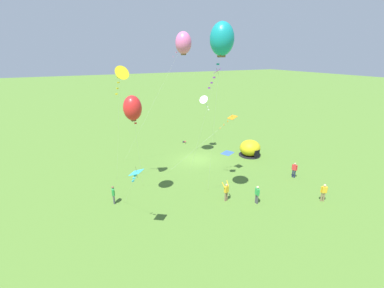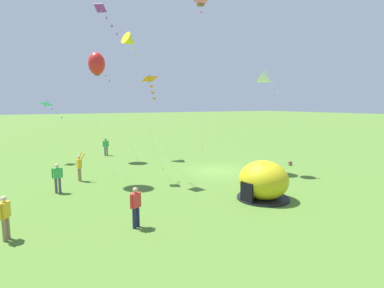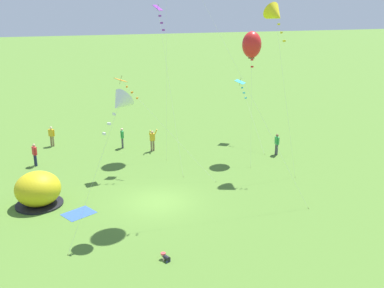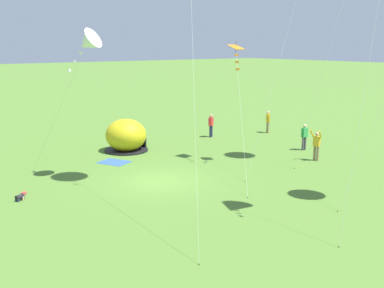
{
  "view_description": "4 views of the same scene",
  "coord_description": "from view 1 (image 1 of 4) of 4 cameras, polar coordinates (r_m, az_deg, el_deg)",
  "views": [
    {
      "loc": [
        13.83,
        26.64,
        12.66
      ],
      "look_at": [
        0.94,
        0.55,
        2.4
      ],
      "focal_mm": 24.0,
      "sensor_mm": 36.0,
      "label": 1
    },
    {
      "loc": [
        -18.54,
        13.0,
        5.1
      ],
      "look_at": [
        3.03,
        0.56,
        1.76
      ],
      "focal_mm": 28.0,
      "sensor_mm": 36.0,
      "label": 2
    },
    {
      "loc": [
        -5.92,
        -24.57,
        11.69
      ],
      "look_at": [
        2.92,
        2.09,
        2.81
      ],
      "focal_mm": 42.0,
      "sensor_mm": 36.0,
      "label": 3
    },
    {
      "loc": [
        18.53,
        -11.64,
        6.79
      ],
      "look_at": [
        0.58,
        1.64,
        1.82
      ],
      "focal_mm": 42.0,
      "sensor_mm": 36.0,
      "label": 4
    }
  ],
  "objects": [
    {
      "name": "popup_tent",
      "position": [
        34.35,
        12.78,
        -0.93
      ],
      "size": [
        2.81,
        2.81,
        2.1
      ],
      "color": "gold",
      "rests_on": "ground"
    },
    {
      "name": "person_near_tent",
      "position": [
        29.72,
        21.79,
        -5.24
      ],
      "size": [
        0.37,
        0.55,
        1.72
      ],
      "color": "#1E2347",
      "rests_on": "ground"
    },
    {
      "name": "person_strolling",
      "position": [
        26.22,
        27.22,
        -9.42
      ],
      "size": [
        0.51,
        0.4,
        1.72
      ],
      "color": "#8C7251",
      "rests_on": "ground"
    },
    {
      "name": "kite_orange",
      "position": [
        26.26,
        8.27,
        5.29
      ],
      "size": [
        5.94,
        4.49,
        6.96
      ],
      "color": "silver",
      "rests_on": "ground"
    },
    {
      "name": "kite_white",
      "position": [
        33.83,
        2.88,
        9.54
      ],
      "size": [
        4.1,
        2.96,
        7.58
      ],
      "color": "silver",
      "rests_on": "ground"
    },
    {
      "name": "kite_pink",
      "position": [
        28.81,
        -1.92,
        21.52
      ],
      "size": [
        7.23,
        5.06,
        14.86
      ],
      "color": "silver",
      "rests_on": "ground"
    },
    {
      "name": "kite_cyan",
      "position": [
        18.11,
        -12.39,
        -6.54
      ],
      "size": [
        1.15,
        5.5,
        5.48
      ],
      "color": "silver",
      "rests_on": "ground"
    },
    {
      "name": "kite_purple",
      "position": [
        22.34,
        5.03,
        14.38
      ],
      "size": [
        0.87,
        4.97,
        11.56
      ],
      "color": "silver",
      "rests_on": "ground"
    },
    {
      "name": "picnic_blanket",
      "position": [
        34.95,
        7.88,
        -2.0
      ],
      "size": [
        2.11,
        1.93,
        0.01
      ],
      "primitive_type": "cube",
      "rotation": [
        0.0,
        0.0,
        0.47
      ],
      "color": "#3359A5",
      "rests_on": "ground"
    },
    {
      "name": "kite_yellow",
      "position": [
        23.57,
        -15.79,
        14.45
      ],
      "size": [
        1.63,
        3.65,
        11.73
      ],
      "color": "silver",
      "rests_on": "ground"
    },
    {
      "name": "person_flying_kite",
      "position": [
        23.66,
        7.62,
        -10.3
      ],
      "size": [
        0.68,
        0.54,
        1.89
      ],
      "color": "#8C7251",
      "rests_on": "ground"
    },
    {
      "name": "kite_teal",
      "position": [
        18.85,
        6.67,
        22.17
      ],
      "size": [
        2.02,
        4.29,
        14.72
      ],
      "color": "silver",
      "rests_on": "ground"
    },
    {
      "name": "ground_plane",
      "position": [
        32.58,
        1.06,
        -3.45
      ],
      "size": [
        300.0,
        300.0,
        0.0
      ],
      "primitive_type": "plane",
      "color": "#517A2D"
    },
    {
      "name": "toddler_crawling",
      "position": [
        38.48,
        -1.71,
        0.48
      ],
      "size": [
        0.39,
        0.55,
        0.32
      ],
      "color": "black",
      "rests_on": "ground"
    },
    {
      "name": "person_with_toddler",
      "position": [
        24.11,
        -17.08,
        -10.55
      ],
      "size": [
        0.27,
        0.59,
        1.72
      ],
      "color": "#4C4C51",
      "rests_on": "ground"
    },
    {
      "name": "person_center_field",
      "position": [
        23.82,
        14.27,
        -10.66
      ],
      "size": [
        0.27,
        0.59,
        1.72
      ],
      "color": "#4C4C51",
      "rests_on": "ground"
    },
    {
      "name": "kite_red",
      "position": [
        20.82,
        -13.08,
        7.77
      ],
      "size": [
        1.93,
        3.83,
        9.63
      ],
      "color": "silver",
      "rests_on": "ground"
    }
  ]
}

